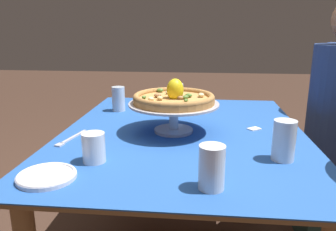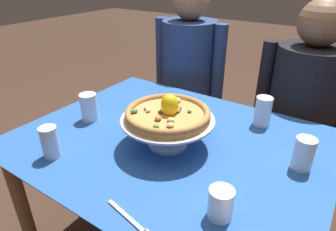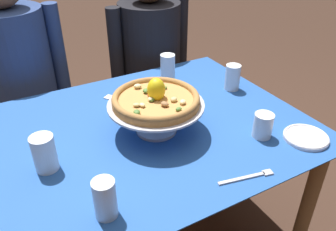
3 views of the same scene
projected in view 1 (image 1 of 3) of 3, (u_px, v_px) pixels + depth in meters
dining_table at (183, 153)px, 1.38m from camera, size 1.23×0.98×0.72m
pizza_stand at (174, 110)px, 1.32m from camera, size 0.36×0.36×0.12m
pizza at (174, 98)px, 1.31m from camera, size 0.32×0.32×0.10m
water_glass_side_right at (212, 170)px, 0.86m from camera, size 0.07×0.07×0.12m
water_glass_side_left at (176, 97)px, 1.74m from camera, size 0.08×0.08×0.13m
water_glass_front_left at (119, 100)px, 1.67m from camera, size 0.07×0.07×0.12m
water_glass_back_right at (284, 143)px, 1.05m from camera, size 0.07×0.07×0.13m
water_glass_front_right at (94, 150)px, 1.04m from camera, size 0.07×0.07×0.10m
side_plate at (47, 176)px, 0.93m from camera, size 0.17×0.17×0.02m
dinner_fork at (70, 139)px, 1.25m from camera, size 0.19×0.06×0.01m
sugar_packet at (254, 129)px, 1.38m from camera, size 0.06×0.06×0.00m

